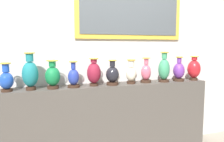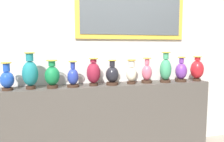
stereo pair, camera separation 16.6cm
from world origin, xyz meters
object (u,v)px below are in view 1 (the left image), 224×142
object	(u,v)px
vase_burgundy	(94,73)
vase_rose	(146,72)
vase_sapphire	(6,79)
vase_violet	(179,71)
vase_onyx	(112,75)
vase_jade	(164,69)
vase_emerald	(53,76)
vase_teal	(30,73)
vase_crimson	(194,69)
vase_ivory	(131,73)
vase_cobalt	(74,77)

from	to	relation	value
vase_burgundy	vase_rose	distance (m)	0.75
vase_sapphire	vase_violet	world-z (taller)	vase_violet
vase_onyx	vase_rose	world-z (taller)	vase_rose
vase_jade	vase_emerald	bearing A→B (deg)	-179.77
vase_teal	vase_crimson	world-z (taller)	vase_teal
vase_burgundy	vase_crimson	distance (m)	1.52
vase_rose	vase_violet	world-z (taller)	vase_violet
vase_jade	vase_crimson	bearing A→B (deg)	-1.44
vase_ivory	vase_violet	world-z (taller)	vase_violet
vase_jade	vase_violet	distance (m)	0.25
vase_teal	vase_onyx	xyz separation A→B (m)	(1.00, 0.00, -0.06)
vase_cobalt	vase_ivory	bearing A→B (deg)	1.32
vase_teal	vase_violet	world-z (taller)	vase_teal
vase_rose	vase_violet	xyz separation A→B (m)	(0.51, -0.04, 0.00)
vase_cobalt	vase_emerald	bearing A→B (deg)	-179.03
vase_rose	vase_teal	bearing A→B (deg)	-178.65
vase_sapphire	vase_teal	size ratio (longest dim) A/B	0.74
vase_ivory	vase_teal	bearing A→B (deg)	-179.27
vase_onyx	vase_violet	xyz separation A→B (m)	(1.02, -0.00, 0.01)
vase_ivory	vase_crimson	size ratio (longest dim) A/B	0.92
vase_ivory	vase_violet	size ratio (longest dim) A/B	0.92
vase_rose	vase_jade	size ratio (longest dim) A/B	0.81
vase_emerald	vase_cobalt	size ratio (longest dim) A/B	1.05
vase_violet	vase_crimson	bearing A→B (deg)	-2.02
vase_sapphire	vase_violet	size ratio (longest dim) A/B	0.91
vase_ivory	vase_emerald	bearing A→B (deg)	-178.77
vase_teal	vase_cobalt	distance (m)	0.50
vase_cobalt	vase_teal	bearing A→B (deg)	179.79
vase_burgundy	vase_onyx	distance (m)	0.25
vase_emerald	vase_crimson	size ratio (longest dim) A/B	0.95
vase_teal	vase_rose	xyz separation A→B (m)	(1.51, 0.04, -0.05)
vase_crimson	vase_sapphire	bearing A→B (deg)	179.76
vase_onyx	vase_burgundy	bearing A→B (deg)	174.95
vase_onyx	vase_crimson	bearing A→B (deg)	-0.63
vase_sapphire	vase_teal	world-z (taller)	vase_teal
vase_rose	vase_onyx	bearing A→B (deg)	-176.16
vase_sapphire	vase_burgundy	size ratio (longest dim) A/B	0.91
vase_sapphire	vase_violet	distance (m)	2.28
vase_sapphire	vase_cobalt	bearing A→B (deg)	0.03
vase_cobalt	vase_crimson	world-z (taller)	vase_crimson
vase_teal	vase_sapphire	bearing A→B (deg)	-179.52
vase_rose	vase_violet	size ratio (longest dim) A/B	0.98
vase_teal	vase_ivory	size ratio (longest dim) A/B	1.32
vase_sapphire	vase_onyx	distance (m)	1.26
vase_emerald	vase_rose	size ratio (longest dim) A/B	0.98
vase_teal	vase_emerald	xyz separation A→B (m)	(0.25, -0.01, -0.04)
vase_ivory	vase_jade	world-z (taller)	vase_jade
vase_jade	vase_rose	bearing A→B (deg)	172.43
vase_burgundy	vase_rose	xyz separation A→B (m)	(0.75, 0.01, -0.03)
vase_emerald	vase_cobalt	distance (m)	0.25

